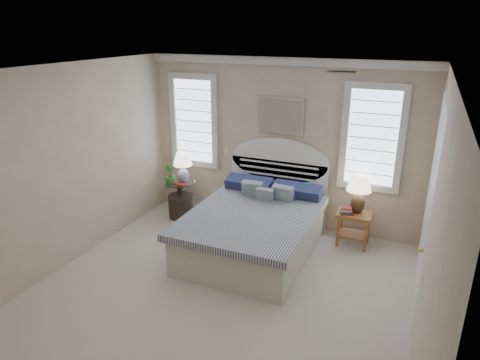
% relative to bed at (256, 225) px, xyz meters
% --- Properties ---
extents(floor, '(4.50, 5.00, 0.01)m').
position_rel_bed_xyz_m(floor, '(0.00, -1.46, -0.39)').
color(floor, beige).
rests_on(floor, ground).
extents(ceiling, '(4.50, 5.00, 0.01)m').
position_rel_bed_xyz_m(ceiling, '(0.00, -1.46, 2.31)').
color(ceiling, silver).
rests_on(ceiling, wall_back).
extents(wall_back, '(4.50, 0.02, 2.70)m').
position_rel_bed_xyz_m(wall_back, '(0.00, 1.04, 0.96)').
color(wall_back, tan).
rests_on(wall_back, floor).
extents(wall_left, '(0.02, 5.00, 2.70)m').
position_rel_bed_xyz_m(wall_left, '(-2.25, -1.46, 0.96)').
color(wall_left, tan).
rests_on(wall_left, floor).
extents(wall_right, '(0.02, 5.00, 2.70)m').
position_rel_bed_xyz_m(wall_right, '(2.25, -1.46, 0.96)').
color(wall_right, tan).
rests_on(wall_right, floor).
extents(crown_molding, '(4.50, 0.08, 0.12)m').
position_rel_bed_xyz_m(crown_molding, '(0.00, 1.00, 2.25)').
color(crown_molding, silver).
rests_on(crown_molding, wall_back).
extents(hvac_vent, '(0.30, 0.20, 0.02)m').
position_rel_bed_xyz_m(hvac_vent, '(1.20, -0.66, 2.29)').
color(hvac_vent, '#B2B2B2').
rests_on(hvac_vent, ceiling).
extents(switch_plate, '(0.08, 0.01, 0.12)m').
position_rel_bed_xyz_m(switch_plate, '(-0.95, 1.03, 0.76)').
color(switch_plate, silver).
rests_on(switch_plate, wall_back).
extents(window_left, '(0.90, 0.06, 1.60)m').
position_rel_bed_xyz_m(window_left, '(-1.55, 1.02, 1.21)').
color(window_left, silver).
rests_on(window_left, wall_back).
extents(window_right, '(0.90, 0.06, 1.60)m').
position_rel_bed_xyz_m(window_right, '(1.40, 1.02, 1.21)').
color(window_right, silver).
rests_on(window_right, wall_back).
extents(painting, '(0.74, 0.04, 0.58)m').
position_rel_bed_xyz_m(painting, '(0.00, 1.00, 1.43)').
color(painting, silver).
rests_on(painting, wall_back).
extents(closet_door, '(0.02, 1.80, 2.40)m').
position_rel_bed_xyz_m(closet_door, '(2.23, -0.26, 0.81)').
color(closet_door, silver).
rests_on(closet_door, floor).
extents(bed, '(1.72, 2.28, 1.47)m').
position_rel_bed_xyz_m(bed, '(0.00, 0.00, 0.00)').
color(bed, beige).
rests_on(bed, floor).
extents(side_table_left, '(0.56, 0.56, 0.63)m').
position_rel_bed_xyz_m(side_table_left, '(-1.65, 0.59, 0.00)').
color(side_table_left, black).
rests_on(side_table_left, floor).
extents(nightstand_right, '(0.50, 0.40, 0.53)m').
position_rel_bed_xyz_m(nightstand_right, '(1.30, 0.69, 0.00)').
color(nightstand_right, '#9F5E34').
rests_on(nightstand_right, floor).
extents(floor_pot, '(0.56, 0.56, 0.40)m').
position_rel_bed_xyz_m(floor_pot, '(-1.60, 0.54, -0.19)').
color(floor_pot, black).
rests_on(floor_pot, floor).
extents(lamp_left, '(0.35, 0.35, 0.53)m').
position_rel_bed_xyz_m(lamp_left, '(-1.56, 0.59, 0.56)').
color(lamp_left, silver).
rests_on(lamp_left, side_table_left).
extents(lamp_right, '(0.40, 0.40, 0.59)m').
position_rel_bed_xyz_m(lamp_right, '(1.32, 0.74, 0.50)').
color(lamp_right, black).
rests_on(lamp_right, nightstand_right).
extents(potted_plant, '(0.19, 0.19, 0.34)m').
position_rel_bed_xyz_m(potted_plant, '(-1.71, 0.41, 0.41)').
color(potted_plant, '#2A6A2F').
rests_on(potted_plant, side_table_left).
extents(books_left, '(0.20, 0.15, 0.03)m').
position_rel_bed_xyz_m(books_left, '(-1.54, 0.45, 0.26)').
color(books_left, maroon).
rests_on(books_left, side_table_left).
extents(books_right, '(0.20, 0.17, 0.10)m').
position_rel_bed_xyz_m(books_right, '(1.19, 0.60, 0.19)').
color(books_right, maroon).
rests_on(books_right, nightstand_right).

